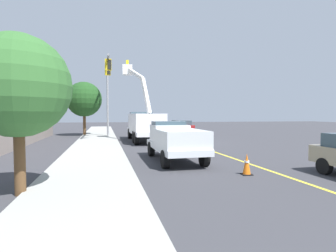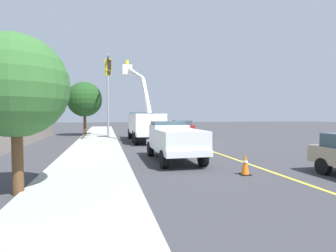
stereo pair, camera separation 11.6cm
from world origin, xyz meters
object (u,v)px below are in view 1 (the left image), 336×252
traffic_cone_mid_rear (158,133)px  traffic_signal_mast (108,83)px  traffic_cone_leading (247,164)px  utility_bucket_truck (144,123)px  passing_minivan (182,126)px  service_pickup_truck (175,140)px  traffic_cone_mid_front (177,142)px

traffic_cone_mid_rear → traffic_signal_mast: bearing=106.0°
traffic_cone_mid_rear → traffic_signal_mast: (-1.50, 5.22, 5.26)m
traffic_cone_leading → traffic_signal_mast: 19.22m
utility_bucket_truck → traffic_signal_mast: 6.06m
passing_minivan → traffic_cone_mid_rear: size_ratio=6.76×
traffic_signal_mast → service_pickup_truck: bearing=-162.7°
utility_bucket_truck → traffic_cone_leading: 14.70m
service_pickup_truck → traffic_signal_mast: bearing=17.3°
traffic_cone_mid_front → traffic_cone_mid_rear: size_ratio=0.96×
utility_bucket_truck → traffic_cone_leading: size_ratio=9.58×
traffic_cone_leading → traffic_signal_mast: (17.33, 6.51, 5.19)m
traffic_cone_leading → traffic_cone_mid_rear: bearing=3.9°
traffic_cone_leading → utility_bucket_truck: bearing=12.1°
utility_bucket_truck → traffic_signal_mast: bearing=48.8°
traffic_cone_leading → traffic_cone_mid_rear: size_ratio=1.20×
service_pickup_truck → traffic_cone_mid_front: service_pickup_truck is taller
traffic_cone_leading → traffic_cone_mid_rear: (18.83, 1.28, -0.07)m
utility_bucket_truck → traffic_cone_mid_rear: 5.01m
passing_minivan → traffic_cone_leading: (-22.90, 2.32, -0.54)m
service_pickup_truck → traffic_signal_mast: (13.64, 4.25, 4.50)m
utility_bucket_truck → traffic_cone_leading: (-14.32, -3.07, -1.19)m
utility_bucket_truck → traffic_cone_mid_rear: bearing=-21.7°
utility_bucket_truck → service_pickup_truck: bearing=-175.6°
passing_minivan → service_pickup_truck: bearing=166.6°
service_pickup_truck → traffic_cone_leading: 4.38m
service_pickup_truck → passing_minivan: 19.75m
passing_minivan → traffic_cone_mid_front: 13.54m
service_pickup_truck → traffic_cone_leading: size_ratio=6.58×
passing_minivan → traffic_signal_mast: traffic_signal_mast is taller
traffic_signal_mast → traffic_cone_mid_front: bearing=-143.6°
traffic_cone_leading → traffic_cone_mid_rear: traffic_cone_leading is taller
service_pickup_truck → traffic_cone_mid_rear: size_ratio=7.88×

